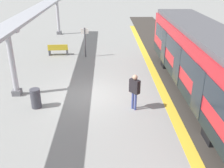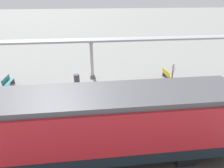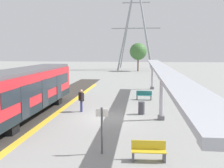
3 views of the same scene
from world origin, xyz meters
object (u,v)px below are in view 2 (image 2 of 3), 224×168
(bench_mid_platform, at_px, (167,74))
(platform_info_sign, at_px, (172,75))
(canopy_pillar_second, at_px, (92,60))
(passenger_waiting_near_edge, at_px, (68,101))
(trash_bin, at_px, (77,80))
(bench_near_end, at_px, (8,82))
(train_near_carriage, at_px, (95,126))

(bench_mid_platform, relative_size, platform_info_sign, 0.69)
(canopy_pillar_second, height_order, passenger_waiting_near_edge, canopy_pillar_second)
(canopy_pillar_second, bearing_deg, bench_mid_platform, -98.85)
(trash_bin, bearing_deg, canopy_pillar_second, -45.49)
(bench_near_end, distance_m, bench_mid_platform, 13.94)
(train_near_carriage, bearing_deg, bench_mid_platform, -38.74)
(bench_near_end, xyz_separation_m, trash_bin, (-0.27, -5.78, 0.03))
(passenger_waiting_near_edge, bearing_deg, bench_near_end, 48.03)
(canopy_pillar_second, distance_m, passenger_waiting_near_edge, 6.27)
(bench_near_end, distance_m, trash_bin, 5.78)
(bench_mid_platform, distance_m, trash_bin, 8.17)
(bench_near_end, height_order, trash_bin, trash_bin)
(canopy_pillar_second, height_order, platform_info_sign, canopy_pillar_second)
(platform_info_sign, relative_size, passenger_waiting_near_edge, 1.25)
(canopy_pillar_second, height_order, bench_near_end, canopy_pillar_second)
(bench_mid_platform, bearing_deg, passenger_waiting_near_edge, 120.33)
(train_near_carriage, bearing_deg, canopy_pillar_second, -0.40)
(canopy_pillar_second, bearing_deg, platform_info_sign, -116.79)
(bench_mid_platform, distance_m, passenger_waiting_near_edge, 9.83)
(train_near_carriage, height_order, trash_bin, train_near_carriage)
(trash_bin, height_order, passenger_waiting_near_edge, passenger_waiting_near_edge)
(trash_bin, height_order, platform_info_sign, platform_info_sign)
(bench_near_end, height_order, passenger_waiting_near_edge, passenger_waiting_near_edge)
(train_near_carriage, distance_m, platform_info_sign, 9.06)
(trash_bin, bearing_deg, bench_mid_platform, -87.96)
(bench_near_end, xyz_separation_m, platform_info_sign, (-2.10, -13.45, 0.89))
(bench_near_end, xyz_separation_m, passenger_waiting_near_edge, (-4.93, -5.48, 0.65))
(platform_info_sign, bearing_deg, train_near_carriage, 135.25)
(train_near_carriage, height_order, bench_mid_platform, train_near_carriage)
(bench_near_end, relative_size, platform_info_sign, 0.69)
(train_near_carriage, height_order, canopy_pillar_second, train_near_carriage)
(train_near_carriage, distance_m, passenger_waiting_near_edge, 4.01)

